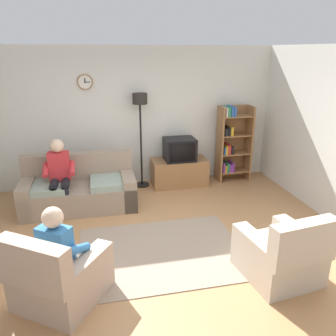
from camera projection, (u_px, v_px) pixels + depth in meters
The scene contains 12 objects.
ground_plane at pixel (162, 248), 4.75m from camera, with size 12.00×12.00×0.00m, color #B27F51.
back_wall_assembly at pixel (135, 117), 6.76m from camera, with size 6.20×0.17×2.70m.
couch at pixel (79, 190), 5.89m from camera, with size 1.90×0.88×0.90m.
tv_stand at pixel (179, 172), 6.91m from camera, with size 1.10×0.56×0.53m.
tv at pixel (180, 149), 6.73m from camera, with size 0.60×0.49×0.44m.
bookshelf at pixel (232, 143), 7.03m from camera, with size 0.68×0.36×1.57m.
floor_lamp at pixel (140, 115), 6.46m from camera, with size 0.28×0.28×1.85m.
armchair_near_window at pixel (60, 277), 3.67m from camera, with size 1.16×1.18×0.90m.
armchair_near_bookshelf at pixel (280, 256), 4.06m from camera, with size 0.91×0.98×0.90m.
area_rug at pixel (162, 252), 4.65m from camera, with size 2.20×1.70×0.01m, color gray.
person_on_couch at pixel (59, 173), 5.60m from camera, with size 0.51×0.54×1.24m.
person_in_left_armchair at pixel (62, 248), 3.65m from camera, with size 0.61×0.64×1.12m.
Camera 1 is at (-0.80, -4.05, 2.61)m, focal length 36.44 mm.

